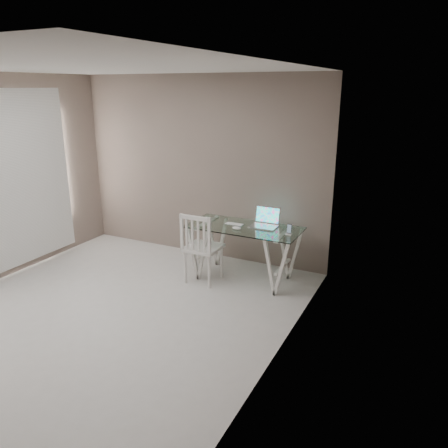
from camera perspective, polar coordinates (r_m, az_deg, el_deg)
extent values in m
plane|color=#B5B2AD|center=(5.30, -15.02, -11.46)|extent=(4.50, 4.50, 0.00)
cube|color=white|center=(4.67, -17.74, 19.00)|extent=(4.00, 4.50, 0.02)
cube|color=#716158|center=(6.60, -3.09, 7.31)|extent=(4.00, 0.02, 2.70)
cube|color=#716158|center=(3.80, 6.78, -0.47)|extent=(0.02, 4.50, 2.70)
cube|color=white|center=(6.62, -25.35, 5.24)|extent=(0.01, 1.80, 2.40)
cube|color=silver|center=(5.77, 2.65, -0.44)|extent=(1.50, 0.70, 0.01)
cube|color=silver|center=(6.12, -2.12, -3.10)|extent=(0.24, 0.62, 0.72)
cube|color=silver|center=(5.71, 7.68, -4.79)|extent=(0.24, 0.62, 0.72)
cube|color=silver|center=(5.81, -2.72, -3.09)|extent=(0.44, 0.44, 0.04)
cylinder|color=silver|center=(5.84, -5.08, -5.64)|extent=(0.04, 0.04, 0.45)
cylinder|color=silver|center=(5.67, -1.95, -6.28)|extent=(0.04, 0.04, 0.45)
cylinder|color=silver|center=(6.12, -3.36, -4.47)|extent=(0.04, 0.04, 0.45)
cylinder|color=silver|center=(5.97, -0.34, -5.04)|extent=(0.04, 0.04, 0.45)
cube|color=silver|center=(5.55, -3.77, -1.36)|extent=(0.44, 0.03, 0.50)
cube|color=#B9B9BE|center=(5.77, 5.19, -0.33)|extent=(0.35, 0.24, 0.02)
cube|color=#19D899|center=(5.87, 5.73, 1.20)|extent=(0.35, 0.06, 0.23)
cube|color=silver|center=(5.87, 1.32, -0.01)|extent=(0.26, 0.11, 0.01)
ellipsoid|color=white|center=(5.65, 1.65, -0.53)|extent=(0.12, 0.07, 0.04)
cube|color=white|center=(5.52, 8.45, -1.30)|extent=(0.07, 0.07, 0.02)
cube|color=black|center=(5.51, 8.52, -0.61)|extent=(0.06, 0.03, 0.12)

